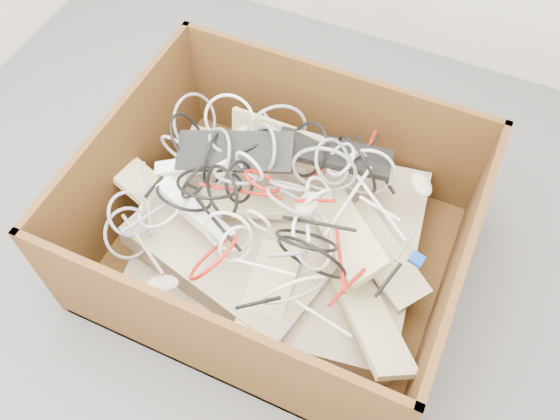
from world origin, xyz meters
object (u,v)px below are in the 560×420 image
at_px(vga_plug, 417,259).
at_px(power_strip_right, 195,212).
at_px(cardboard_box, 273,238).
at_px(power_strip_left, 193,165).

bearing_deg(vga_plug, power_strip_right, -159.56).
height_order(cardboard_box, power_strip_left, cardboard_box).
relative_size(cardboard_box, vga_plug, 27.83).
bearing_deg(power_strip_left, power_strip_right, -82.73).
height_order(cardboard_box, power_strip_right, cardboard_box).
relative_size(cardboard_box, power_strip_left, 4.54).
bearing_deg(power_strip_right, power_strip_left, 134.43).
xyz_separation_m(cardboard_box, power_strip_left, (-0.31, 0.01, 0.25)).
bearing_deg(vga_plug, cardboard_box, -169.82).
height_order(cardboard_box, vga_plug, cardboard_box).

